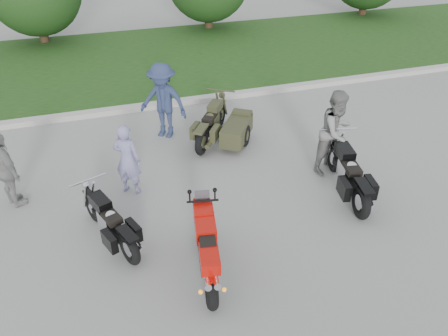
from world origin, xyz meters
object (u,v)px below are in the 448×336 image
object	(u,v)px
sportbike_red	(207,248)
cruiser_left	(112,224)
person_stripe	(127,160)
person_denim	(163,101)
cruiser_sidecar	(226,128)
cruiser_right	(349,176)
person_back	(7,171)
person_grey	(336,132)

from	to	relation	value
sportbike_red	cruiser_left	xyz separation A→B (m)	(-1.39, 1.26, -0.15)
sportbike_red	person_stripe	xyz separation A→B (m)	(-0.87, 2.75, 0.23)
cruiser_left	person_denim	distance (m)	4.13
sportbike_red	cruiser_left	world-z (taller)	sportbike_red
cruiser_left	cruiser_sidecar	world-z (taller)	cruiser_sidecar
cruiser_left	cruiser_right	distance (m)	4.77
person_back	person_stripe	bearing A→B (deg)	-127.92
person_denim	person_back	xyz separation A→B (m)	(-3.47, -1.94, -0.16)
sportbike_red	person_back	size ratio (longest dim) A/B	1.23
cruiser_sidecar	person_back	bearing A→B (deg)	-132.82
cruiser_sidecar	person_denim	xyz separation A→B (m)	(-1.36, 0.85, 0.56)
cruiser_right	cruiser_sidecar	bearing A→B (deg)	132.69
cruiser_right	person_back	bearing A→B (deg)	176.98
sportbike_red	cruiser_left	distance (m)	1.88
person_stripe	cruiser_sidecar	bearing A→B (deg)	-117.78
cruiser_right	person_denim	world-z (taller)	person_denim
cruiser_sidecar	person_denim	distance (m)	1.70
sportbike_red	person_denim	world-z (taller)	person_denim
cruiser_right	person_denim	size ratio (longest dim) A/B	1.20
person_stripe	person_back	distance (m)	2.29
sportbike_red	cruiser_right	xyz separation A→B (m)	(3.38, 1.24, -0.09)
cruiser_left	person_denim	size ratio (longest dim) A/B	1.02
cruiser_left	sportbike_red	bearing A→B (deg)	-62.80
cruiser_sidecar	cruiser_left	bearing A→B (deg)	-102.64
cruiser_sidecar	person_stripe	distance (m)	2.93
cruiser_right	person_grey	world-z (taller)	person_grey
cruiser_sidecar	person_grey	world-z (taller)	person_grey
person_denim	sportbike_red	bearing A→B (deg)	-56.15
cruiser_left	person_back	size ratio (longest dim) A/B	1.22
cruiser_sidecar	person_grey	distance (m)	2.74
person_stripe	person_grey	distance (m)	4.49
person_back	cruiser_right	bearing A→B (deg)	-136.34
cruiser_left	cruiser_sidecar	xyz separation A→B (m)	(3.07, 2.87, 0.00)
cruiser_right	person_denim	distance (m)	4.85
cruiser_left	person_back	distance (m)	2.52
cruiser_sidecar	person_denim	bearing A→B (deg)	-177.49
cruiser_right	person_denim	xyz separation A→B (m)	(-3.05, 3.74, 0.50)
cruiser_left	person_stripe	size ratio (longest dim) A/B	1.26
cruiser_right	cruiser_sidecar	size ratio (longest dim) A/B	1.11
cruiser_left	person_grey	xyz separation A→B (m)	(4.97, 0.96, 0.54)
person_denim	person_stripe	bearing A→B (deg)	-80.66
person_grey	person_back	world-z (taller)	person_grey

